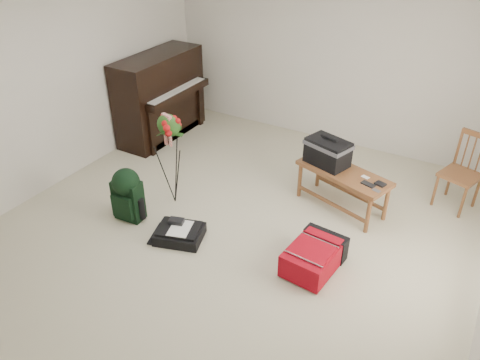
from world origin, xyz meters
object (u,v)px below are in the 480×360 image
Objects in this scene: piano at (161,98)px; green_backpack at (127,192)px; bench at (330,160)px; red_suitcase at (316,254)px; black_duffel at (180,233)px; flower_stand at (172,160)px; dining_chair at (461,172)px.

green_backpack is (1.02, -1.93, -0.25)m from piano.
bench is at bearing -10.16° from piano.
red_suitcase is 2.18m from green_backpack.
flower_stand is (-0.48, 0.56, 0.50)m from black_duffel.
dining_chair reaches higher than bench.
bench is 1.84× the size of green_backpack.
dining_chair is 2.13m from red_suitcase.
green_backpack is at bearing 160.65° from black_duffel.
piano is at bearing 158.58° from red_suitcase.
flower_stand is (0.24, 0.53, 0.22)m from green_backpack.
green_backpack is 0.54× the size of flower_stand.
dining_chair is at bearing 3.20° from piano.
red_suitcase is 1.97m from flower_stand.
dining_chair is 1.55× the size of black_duffel.
piano reaches higher than flower_stand.
dining_chair is at bearing 24.38° from black_duffel.
flower_stand is at bearing -133.48° from bench.
red_suitcase is (-1.02, -1.85, -0.30)m from dining_chair.
dining_chair is 1.44× the size of green_backpack.
green_backpack is at bearing -96.84° from flower_stand.
dining_chair is 3.84m from green_backpack.
green_backpack is at bearing -124.83° from bench.
flower_stand is at bearing 179.03° from red_suitcase.
flower_stand reaches higher than red_suitcase.
bench is 1.28× the size of dining_chair.
black_duffel is at bearing -48.18° from piano.
black_duffel is at bearing -161.13° from red_suitcase.
green_backpack reaches higher than black_duffel.
red_suitcase is at bearing 3.79° from green_backpack.
green_backpack is at bearing -166.17° from red_suitcase.
red_suitcase is (0.31, -1.10, -0.45)m from bench.
bench is 1.83m from flower_stand.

